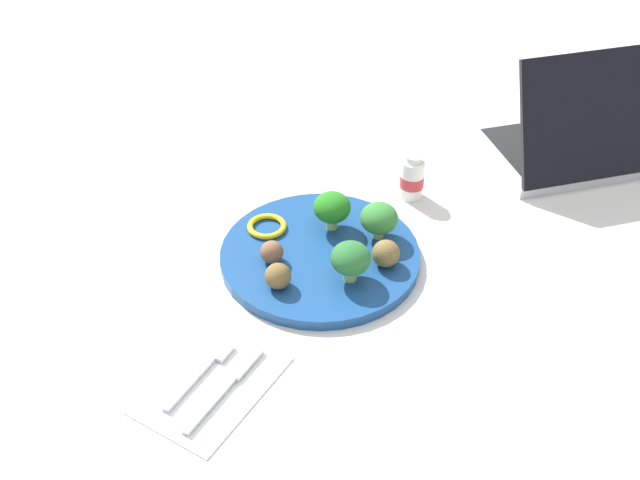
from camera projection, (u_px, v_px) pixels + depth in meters
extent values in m
plane|color=silver|center=(320.00, 260.00, 1.05)|extent=(4.00, 4.00, 0.00)
cylinder|color=navy|center=(320.00, 256.00, 1.05)|extent=(0.28, 0.28, 0.02)
cylinder|color=#9DC570|center=(350.00, 274.00, 0.99)|extent=(0.02, 0.02, 0.02)
ellipsoid|color=#28652F|center=(351.00, 258.00, 0.97)|extent=(0.05, 0.05, 0.04)
cylinder|color=#A6CB79|center=(332.00, 223.00, 1.08)|extent=(0.02, 0.02, 0.02)
ellipsoid|color=#23721C|center=(332.00, 207.00, 1.06)|extent=(0.05, 0.05, 0.04)
cylinder|color=#98C06B|center=(378.00, 233.00, 1.06)|extent=(0.02, 0.02, 0.01)
ellipsoid|color=#327630|center=(379.00, 218.00, 1.05)|extent=(0.05, 0.05, 0.04)
sphere|color=brown|center=(278.00, 276.00, 0.97)|extent=(0.04, 0.04, 0.04)
sphere|color=brown|center=(386.00, 253.00, 1.01)|extent=(0.04, 0.04, 0.04)
sphere|color=brown|center=(272.00, 252.00, 1.02)|extent=(0.03, 0.03, 0.03)
torus|color=yellow|center=(265.00, 228.00, 1.08)|extent=(0.08, 0.08, 0.01)
cube|color=white|center=(211.00, 384.00, 0.87)|extent=(0.17, 0.13, 0.01)
cube|color=silver|center=(191.00, 383.00, 0.87)|extent=(0.09, 0.02, 0.01)
cube|color=silver|center=(221.00, 350.00, 0.91)|extent=(0.03, 0.02, 0.01)
cube|color=silver|center=(209.00, 404.00, 0.84)|extent=(0.09, 0.02, 0.01)
cube|color=silver|center=(246.00, 362.00, 0.89)|extent=(0.06, 0.02, 0.01)
cylinder|color=white|center=(412.00, 179.00, 1.15)|extent=(0.04, 0.04, 0.06)
cylinder|color=red|center=(412.00, 181.00, 1.16)|extent=(0.04, 0.04, 0.02)
cylinder|color=silver|center=(414.00, 158.00, 1.13)|extent=(0.03, 0.03, 0.01)
cube|color=#BABABA|center=(576.00, 146.00, 1.28)|extent=(0.39, 0.38, 0.02)
cube|color=black|center=(577.00, 141.00, 1.27)|extent=(0.32, 0.30, 0.00)
cube|color=black|center=(613.00, 113.00, 1.16)|extent=(0.29, 0.27, 0.19)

